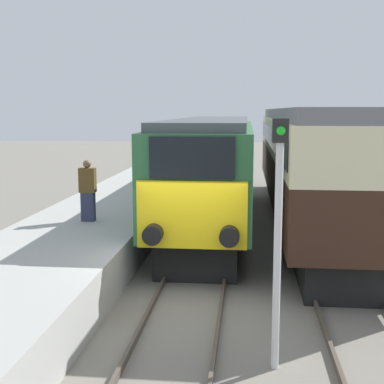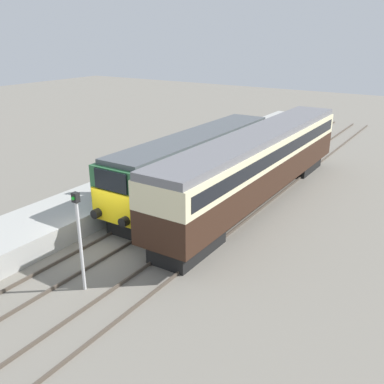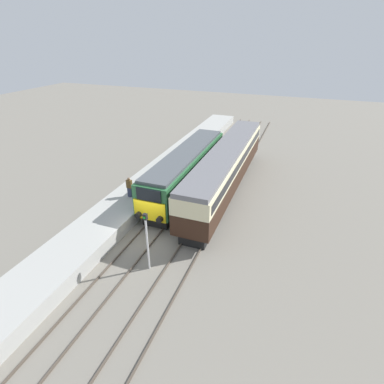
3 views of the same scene
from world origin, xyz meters
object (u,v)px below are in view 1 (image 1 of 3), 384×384
locomotive (213,166)px  signal_post (278,224)px  person_on_platform (88,191)px  passenger_carriage (307,154)px

locomotive → signal_post: (1.70, -10.70, 0.22)m
signal_post → locomotive: bearing=99.0°
locomotive → person_on_platform: size_ratio=8.67×
locomotive → signal_post: bearing=-81.0°
locomotive → passenger_carriage: bearing=19.4°
passenger_carriage → person_on_platform: (-6.55, -5.81, -0.63)m
person_on_platform → signal_post: bearing=-51.4°
person_on_platform → signal_post: 7.80m
passenger_carriage → signal_post: bearing=-98.1°
signal_post → person_on_platform: bearing=128.6°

